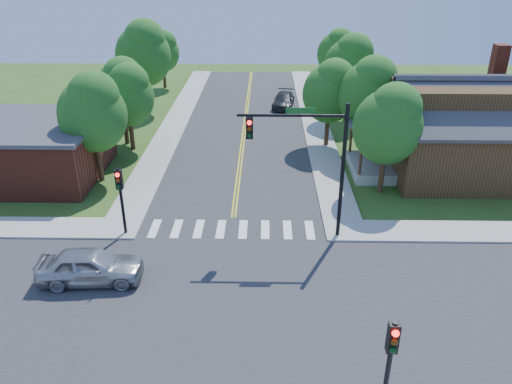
{
  "coord_description": "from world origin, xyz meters",
  "views": [
    {
      "loc": [
        1.74,
        -17.12,
        13.59
      ],
      "look_at": [
        1.3,
        6.38,
        2.2
      ],
      "focal_mm": 35.0,
      "sensor_mm": 36.0,
      "label": 1
    }
  ],
  "objects_px": {
    "signal_pole_se": "(391,353)",
    "car_silver": "(90,267)",
    "house_ne": "(470,126)",
    "signal_mast_ne": "(309,150)",
    "signal_pole_nw": "(120,190)",
    "car_dgrey": "(284,101)"
  },
  "relations": [
    {
      "from": "signal_mast_ne",
      "to": "signal_pole_nw",
      "type": "height_order",
      "value": "signal_mast_ne"
    },
    {
      "from": "signal_pole_se",
      "to": "house_ne",
      "type": "relative_size",
      "value": 0.29
    },
    {
      "from": "house_ne",
      "to": "car_dgrey",
      "type": "xyz_separation_m",
      "value": [
        -11.61,
        15.49,
        -2.67
      ]
    },
    {
      "from": "signal_pole_se",
      "to": "car_silver",
      "type": "distance_m",
      "value": 13.76
    },
    {
      "from": "signal_mast_ne",
      "to": "house_ne",
      "type": "height_order",
      "value": "signal_mast_ne"
    },
    {
      "from": "car_silver",
      "to": "car_dgrey",
      "type": "height_order",
      "value": "car_silver"
    },
    {
      "from": "car_silver",
      "to": "house_ne",
      "type": "bearing_deg",
      "value": -62.27
    },
    {
      "from": "signal_pole_se",
      "to": "house_ne",
      "type": "bearing_deg",
      "value": 64.42
    },
    {
      "from": "signal_mast_ne",
      "to": "car_dgrey",
      "type": "bearing_deg",
      "value": 90.98
    },
    {
      "from": "house_ne",
      "to": "car_silver",
      "type": "bearing_deg",
      "value": -148.84
    },
    {
      "from": "car_silver",
      "to": "car_dgrey",
      "type": "xyz_separation_m",
      "value": [
        9.57,
        28.3,
        -0.14
      ]
    },
    {
      "from": "house_ne",
      "to": "car_silver",
      "type": "distance_m",
      "value": 24.88
    },
    {
      "from": "house_ne",
      "to": "car_silver",
      "type": "relative_size",
      "value": 2.72
    },
    {
      "from": "car_dgrey",
      "to": "signal_pole_nw",
      "type": "bearing_deg",
      "value": -102.26
    },
    {
      "from": "signal_pole_se",
      "to": "car_dgrey",
      "type": "height_order",
      "value": "signal_pole_se"
    },
    {
      "from": "house_ne",
      "to": "car_dgrey",
      "type": "bearing_deg",
      "value": 126.85
    },
    {
      "from": "signal_pole_nw",
      "to": "car_silver",
      "type": "xyz_separation_m",
      "value": [
        -0.47,
        -4.15,
        -1.86
      ]
    },
    {
      "from": "car_silver",
      "to": "signal_mast_ne",
      "type": "bearing_deg",
      "value": -70.8
    },
    {
      "from": "signal_pole_se",
      "to": "car_dgrey",
      "type": "bearing_deg",
      "value": 93.4
    },
    {
      "from": "car_dgrey",
      "to": "car_silver",
      "type": "bearing_deg",
      "value": -100.3
    },
    {
      "from": "signal_pole_se",
      "to": "signal_mast_ne",
      "type": "bearing_deg",
      "value": 98.56
    },
    {
      "from": "house_ne",
      "to": "car_dgrey",
      "type": "distance_m",
      "value": 19.54
    }
  ]
}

